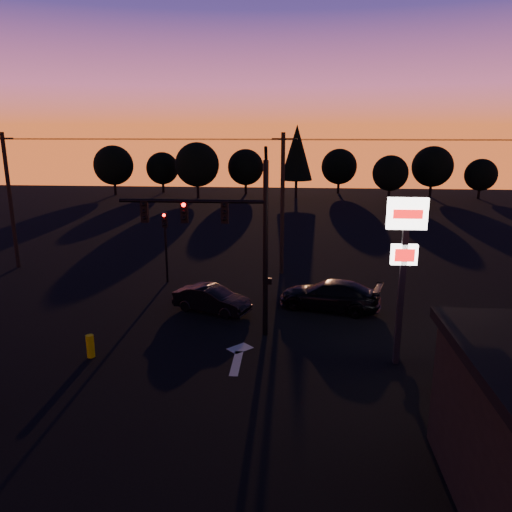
{
  "coord_description": "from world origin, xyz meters",
  "views": [
    {
      "loc": [
        2.7,
        -17.48,
        9.46
      ],
      "look_at": [
        1.0,
        5.0,
        3.5
      ],
      "focal_mm": 35.0,
      "sensor_mm": 36.0,
      "label": 1
    }
  ],
  "objects": [
    {
      "name": "tree_2",
      "position": [
        -10.0,
        48.0,
        4.37
      ],
      "size": [
        5.77,
        5.78,
        7.26
      ],
      "color": "black",
      "rests_on": "ground"
    },
    {
      "name": "tree_6",
      "position": [
        15.0,
        48.0,
        3.43
      ],
      "size": [
        4.54,
        4.54,
        5.71
      ],
      "color": "black",
      "rests_on": "ground"
    },
    {
      "name": "power_wires",
      "position": [
        2.0,
        14.0,
        8.57
      ],
      "size": [
        36.0,
        1.22,
        0.07
      ],
      "color": "black",
      "rests_on": "ground"
    },
    {
      "name": "traffic_signal_mast",
      "position": [
        -0.1,
        3.99,
        4.94
      ],
      "size": [
        6.79,
        0.52,
        8.58
      ],
      "color": "black",
      "rests_on": "ground"
    },
    {
      "name": "pylon_sign",
      "position": [
        7.0,
        1.5,
        4.91
      ],
      "size": [
        1.5,
        0.28,
        6.8
      ],
      "color": "black",
      "rests_on": "ground"
    },
    {
      "name": "tree_4",
      "position": [
        3.0,
        49.0,
        5.93
      ],
      "size": [
        4.18,
        4.18,
        9.5
      ],
      "color": "black",
      "rests_on": "ground"
    },
    {
      "name": "car_mid",
      "position": [
        -1.44,
        6.74,
        0.67
      ],
      "size": [
        4.31,
        2.83,
        1.34
      ],
      "primitive_type": "imported",
      "rotation": [
        0.0,
        0.0,
        1.19
      ],
      "color": "black",
      "rests_on": "ground"
    },
    {
      "name": "bollard",
      "position": [
        -5.66,
        1.12,
        0.49
      ],
      "size": [
        0.33,
        0.33,
        0.98
      ],
      "primitive_type": "cylinder",
      "color": "#B5B300",
      "rests_on": "ground"
    },
    {
      "name": "lane_arrow",
      "position": [
        0.5,
        1.67,
        0.01
      ],
      "size": [
        1.2,
        3.1,
        0.01
      ],
      "color": "beige",
      "rests_on": "ground"
    },
    {
      "name": "tree_7",
      "position": [
        21.0,
        51.0,
        4.06
      ],
      "size": [
        5.36,
        5.36,
        6.74
      ],
      "color": "black",
      "rests_on": "ground"
    },
    {
      "name": "secondary_signal",
      "position": [
        -5.0,
        11.49,
        2.86
      ],
      "size": [
        0.3,
        0.31,
        4.35
      ],
      "color": "black",
      "rests_on": "ground"
    },
    {
      "name": "car_right",
      "position": [
        4.7,
        7.59,
        0.77
      ],
      "size": [
        5.68,
        3.49,
        1.54
      ],
      "primitive_type": "imported",
      "rotation": [
        0.0,
        0.0,
        -1.84
      ],
      "color": "black",
      "rests_on": "ground"
    },
    {
      "name": "tree_1",
      "position": [
        -16.0,
        53.0,
        3.43
      ],
      "size": [
        4.54,
        4.54,
        5.71
      ],
      "color": "black",
      "rests_on": "ground"
    },
    {
      "name": "utility_pole_0",
      "position": [
        -16.0,
        14.0,
        4.59
      ],
      "size": [
        1.4,
        0.26,
        9.0
      ],
      "color": "black",
      "rests_on": "ground"
    },
    {
      "name": "suv_parked",
      "position": [
        9.68,
        -1.79,
        0.66
      ],
      "size": [
        3.41,
        5.14,
        1.31
      ],
      "primitive_type": "imported",
      "rotation": [
        0.0,
        0.0,
        0.28
      ],
      "color": "black",
      "rests_on": "ground"
    },
    {
      "name": "tree_0",
      "position": [
        -22.0,
        50.0,
        4.06
      ],
      "size": [
        5.36,
        5.36,
        6.74
      ],
      "color": "black",
      "rests_on": "ground"
    },
    {
      "name": "tree_8",
      "position": [
        27.0,
        50.0,
        3.12
      ],
      "size": [
        4.12,
        4.12,
        5.19
      ],
      "color": "black",
      "rests_on": "ground"
    },
    {
      "name": "utility_pole_1",
      "position": [
        2.0,
        14.0,
        4.59
      ],
      "size": [
        1.4,
        0.26,
        9.0
      ],
      "color": "black",
      "rests_on": "ground"
    },
    {
      "name": "tree_5",
      "position": [
        9.0,
        54.0,
        3.75
      ],
      "size": [
        4.95,
        4.95,
        6.22
      ],
      "color": "black",
      "rests_on": "ground"
    },
    {
      "name": "ground",
      "position": [
        0.0,
        0.0,
        0.0
      ],
      "size": [
        120.0,
        120.0,
        0.0
      ],
      "primitive_type": "plane",
      "color": "black",
      "rests_on": "ground"
    },
    {
      "name": "tree_3",
      "position": [
        -4.0,
        52.0,
        3.75
      ],
      "size": [
        4.95,
        4.95,
        6.22
      ],
      "color": "black",
      "rests_on": "ground"
    }
  ]
}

